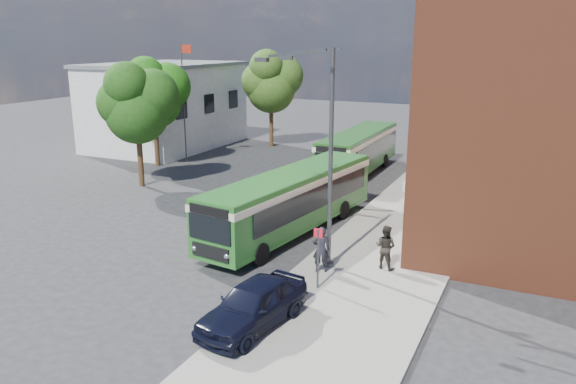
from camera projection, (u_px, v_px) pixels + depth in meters
The scene contains 16 objects.
ground at pixel (244, 236), 27.41m from camera, with size 120.00×120.00×0.00m, color #252527.
pavement at pixel (423, 209), 31.50m from camera, with size 6.00×48.00×0.15m, color gray.
kerb_line at pixel (370, 204), 32.77m from camera, with size 0.12×48.00×0.01m, color beige.
brick_office at pixel (576, 84), 30.31m from camera, with size 12.10×26.00×14.20m.
white_building at pixel (166, 105), 49.53m from camera, with size 9.40×13.40×7.30m.
flagpole at pixel (184, 98), 42.56m from camera, with size 0.95×0.10×9.00m.
street_lamp at pixel (322, 156), 22.41m from camera, with size 2.96×2.38×9.00m.
bus_stop_sign at pixel (318, 254), 21.05m from camera, with size 0.35×0.08×2.52m.
bus_front at pixel (291, 197), 27.49m from camera, with size 4.20×12.52×3.02m.
bus_rear at pixel (359, 148), 39.70m from camera, with size 2.68×11.34×3.02m.
parked_car at pixel (253, 304), 18.36m from camera, with size 1.83×4.54×1.55m, color black.
pedestrian_a at pixel (321, 249), 22.66m from camera, with size 0.70×0.46×1.91m, color black.
pedestrian_b at pixel (385, 247), 22.99m from camera, with size 0.90×0.70×1.85m, color black.
tree_left at pixel (137, 103), 35.31m from camera, with size 4.74×4.51×8.01m.
tree_mid at pixel (154, 92), 41.15m from camera, with size 4.83×4.59×8.15m.
tree_right at pixel (271, 81), 48.79m from camera, with size 5.03×4.78×8.49m.
Camera 1 is at (12.95, -22.50, 9.32)m, focal length 35.00 mm.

